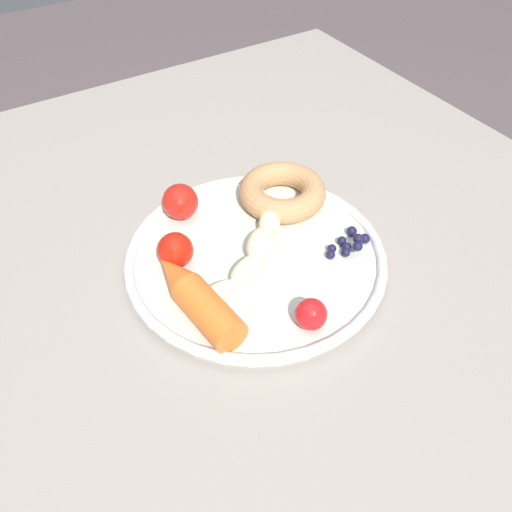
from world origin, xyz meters
name	(u,v)px	position (x,y,z in m)	size (l,w,h in m)	color
dining_table	(238,319)	(0.00, 0.00, 0.63)	(1.00, 0.96, 0.72)	gray
plate	(256,258)	(0.00, -0.03, 0.73)	(0.29, 0.29, 0.02)	silver
banana	(255,245)	(0.00, -0.03, 0.74)	(0.13, 0.16, 0.03)	#F9EAB4
carrot_orange	(194,296)	(-0.03, 0.07, 0.75)	(0.14, 0.05, 0.04)	orange
donut	(282,192)	(0.06, -0.10, 0.74)	(0.11, 0.11, 0.03)	tan
blueberry_pile	(350,243)	(-0.05, -0.12, 0.74)	(0.04, 0.06, 0.02)	#191638
tomato_near	(175,250)	(0.04, 0.05, 0.75)	(0.04, 0.04, 0.04)	red
tomato_mid	(311,314)	(-0.11, -0.02, 0.75)	(0.03, 0.03, 0.03)	red
tomato_far	(180,202)	(0.11, 0.01, 0.75)	(0.04, 0.04, 0.04)	red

